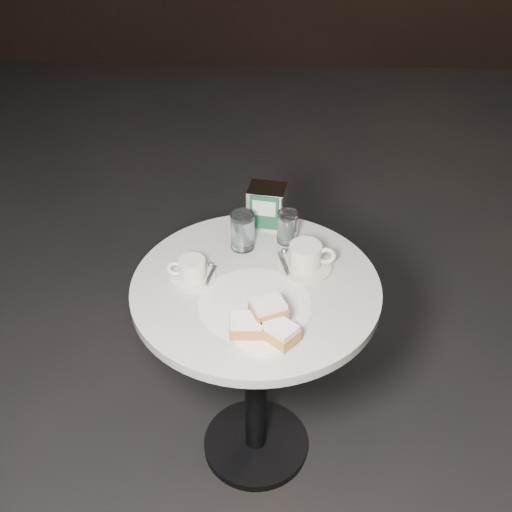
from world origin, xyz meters
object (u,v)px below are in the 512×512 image
object	(u,v)px
beignet_plate	(265,325)
coffee_cup_left	(192,271)
coffee_cup_right	(306,258)
water_glass_right	(287,227)
cafe_table	(256,335)
napkin_dispenser	(267,206)
water_glass_left	(242,231)

from	to	relation	value
beignet_plate	coffee_cup_left	distance (m)	0.30
coffee_cup_right	water_glass_right	distance (m)	0.14
cafe_table	coffee_cup_right	bearing A→B (deg)	29.32
cafe_table	water_glass_right	world-z (taller)	water_glass_right
cafe_table	coffee_cup_left	size ratio (longest dim) A/B	5.35
napkin_dispenser	water_glass_left	bearing A→B (deg)	-110.23
water_glass_left	napkin_dispenser	distance (m)	0.14
cafe_table	water_glass_left	distance (m)	0.31
water_glass_right	coffee_cup_left	bearing A→B (deg)	-144.20
cafe_table	beignet_plate	world-z (taller)	beignet_plate
coffee_cup_right	napkin_dispenser	bearing A→B (deg)	118.18
coffee_cup_right	water_glass_left	distance (m)	0.21
cafe_table	coffee_cup_right	distance (m)	0.28
napkin_dispenser	coffee_cup_right	bearing A→B (deg)	-52.91
beignet_plate	water_glass_right	xyz separation A→B (m)	(0.06, 0.40, 0.02)
beignet_plate	coffee_cup_right	size ratio (longest dim) A/B	1.28
cafe_table	water_glass_right	bearing A→B (deg)	67.47
water_glass_left	water_glass_right	distance (m)	0.14
coffee_cup_right	napkin_dispenser	size ratio (longest dim) A/B	1.27
cafe_table	water_glass_left	world-z (taller)	water_glass_left
cafe_table	water_glass_right	distance (m)	0.34
coffee_cup_right	water_glass_left	size ratio (longest dim) A/B	1.43
water_glass_left	coffee_cup_left	bearing A→B (deg)	-130.62
beignet_plate	water_glass_left	distance (m)	0.37
coffee_cup_left	coffee_cup_right	distance (m)	0.32
beignet_plate	water_glass_right	world-z (taller)	water_glass_right
coffee_cup_left	water_glass_right	size ratio (longest dim) A/B	1.38
cafe_table	water_glass_right	xyz separation A→B (m)	(0.09, 0.21, 0.25)
coffee_cup_right	napkin_dispenser	xyz separation A→B (m)	(-0.12, 0.22, 0.03)
beignet_plate	cafe_table	bearing A→B (deg)	98.76
water_glass_right	coffee_cup_right	bearing A→B (deg)	-68.21
water_glass_left	water_glass_right	bearing A→B (deg)	15.40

